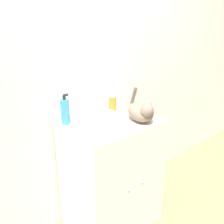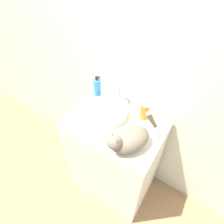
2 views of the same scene
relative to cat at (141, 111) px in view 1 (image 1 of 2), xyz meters
The scene contains 7 objects.
wall_back 0.53m from the cat, 111.59° to the left, with size 6.00×0.05×2.50m.
vanity_cabinet 0.57m from the cat, 143.61° to the left, with size 0.68×0.52×0.91m.
sink_basin 0.33m from the cat, 148.42° to the left, with size 0.32×0.32×0.06m.
faucet 0.44m from the cat, 129.36° to the left, with size 0.17×0.08×0.16m.
cat is the anchor object (origin of this frame).
soap_bottle 0.54m from the cat, 147.09° to the left, with size 0.06×0.06×0.22m.
spray_bottle 0.29m from the cat, 95.71° to the left, with size 0.06×0.06×0.16m.
Camera 1 is at (-0.94, -0.88, 1.49)m, focal length 35.00 mm.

